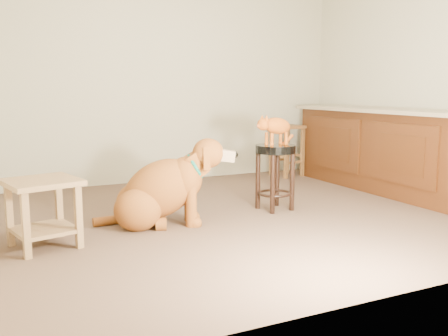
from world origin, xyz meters
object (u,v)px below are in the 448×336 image
tabby_kitten (275,127)px  wood_stool (287,150)px  golden_retriever (162,191)px  side_table (43,203)px  padded_stool (275,164)px

tabby_kitten → wood_stool: bearing=47.3°
golden_retriever → tabby_kitten: size_ratio=2.38×
wood_stool → tabby_kitten: tabby_kitten is taller
wood_stool → side_table: bearing=-151.2°
side_table → golden_retriever: size_ratio=0.50×
padded_stool → side_table: (-2.14, -0.26, -0.11)m
tabby_kitten → side_table: bearing=-179.4°
padded_stool → wood_stool: (1.13, 1.55, -0.10)m
golden_retriever → wood_stool: bearing=52.6°
wood_stool → padded_stool: bearing=-126.2°
side_table → golden_retriever: (0.98, 0.21, -0.04)m
padded_stool → side_table: size_ratio=1.07×
padded_stool → tabby_kitten: tabby_kitten is taller
golden_retriever → side_table: bearing=-149.9°
tabby_kitten → golden_retriever: bearing=175.9°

